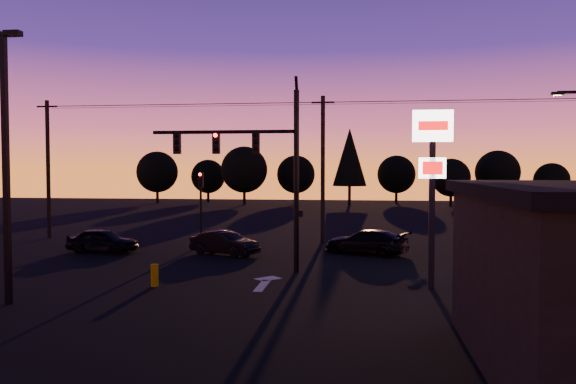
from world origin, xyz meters
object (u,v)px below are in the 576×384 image
Objects in this scene: traffic_signal_mast at (260,160)px; parking_lot_light at (6,148)px; car_mid at (225,243)px; pylon_sign at (432,160)px; bollard at (155,275)px; secondary_signal at (201,198)px; car_left at (103,241)px; car_right at (366,242)px.

parking_lot_light reaches higher than traffic_signal_mast.
traffic_signal_mast is 6.78m from car_mid.
parking_lot_light is 1.34× the size of pylon_sign.
bollard is 0.23× the size of car_mid.
secondary_signal is 0.64× the size of pylon_sign.
parking_lot_light reaches higher than secondary_signal.
car_mid is (2.16, -3.03, -2.24)m from secondary_signal.
car_left is at bearing 100.41° from parking_lot_light.
secondary_signal reaches higher than car_left.
pylon_sign reaches higher than secondary_signal.
car_right is at bearing -57.75° from car_mid.
pylon_sign is at bearing 39.48° from car_right.
car_right is (9.62, -1.87, -2.20)m from secondary_signal.
traffic_signal_mast is 8.49m from car_right.
parking_lot_light is (-7.40, -6.99, 0.33)m from traffic_signal_mast.
traffic_signal_mast is at bearing 45.79° from bollard.
secondary_signal is at bearing -77.90° from car_right.
secondary_signal is 11.47m from bollard.
secondary_signal is at bearing -50.65° from car_left.
car_right is at bearing 106.36° from pylon_sign.
car_right is (-2.38, 8.11, -4.26)m from pylon_sign.
bollard is 9.97m from car_left.
car_right is at bearing -79.93° from car_left.
car_left is at bearing 155.32° from traffic_signal_mast.
car_right is at bearing 48.27° from bollard.
parking_lot_light is 2.38× the size of car_left.
secondary_signal is 15.75m from pylon_sign.
car_right reaches higher than car_left.
pylon_sign is 18.44m from car_left.
secondary_signal is (-4.90, 7.49, -2.07)m from traffic_signal_mast.
car_left is at bearing -61.81° from car_right.
parking_lot_light is 18.09m from car_right.
secondary_signal is 1.13× the size of car_left.
traffic_signal_mast is at bearing -56.81° from secondary_signal.
secondary_signal is at bearing 97.00° from bollard.
car_left is 0.85× the size of car_right.
secondary_signal is at bearing 140.23° from pylon_sign.
pylon_sign is at bearing -107.45° from car_left.
traffic_signal_mast is at bearing 160.64° from pylon_sign.
pylon_sign is 1.79× the size of car_mid.
parking_lot_light is 12.43m from car_left.
traffic_signal_mast reaches higher than bollard.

